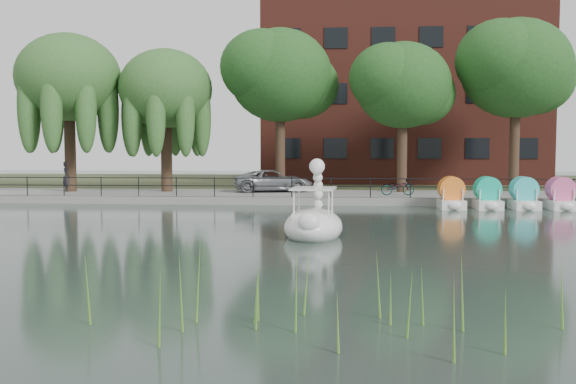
# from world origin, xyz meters

# --- Properties ---
(ground_plane) EXTENTS (120.00, 120.00, 0.00)m
(ground_plane) POSITION_xyz_m (0.00, 0.00, 0.00)
(ground_plane) COLOR #344440
(promenade) EXTENTS (40.00, 6.00, 0.40)m
(promenade) POSITION_xyz_m (0.00, 16.00, 0.20)
(promenade) COLOR gray
(promenade) RESTS_ON ground_plane
(kerb) EXTENTS (40.00, 0.25, 0.40)m
(kerb) POSITION_xyz_m (0.00, 13.05, 0.20)
(kerb) COLOR gray
(kerb) RESTS_ON ground_plane
(land_strip) EXTENTS (60.00, 22.00, 0.36)m
(land_strip) POSITION_xyz_m (0.00, 30.00, 0.18)
(land_strip) COLOR #47512D
(land_strip) RESTS_ON ground_plane
(railing) EXTENTS (32.00, 0.05, 1.00)m
(railing) POSITION_xyz_m (0.00, 13.25, 1.15)
(railing) COLOR black
(railing) RESTS_ON promenade
(apartment_building) EXTENTS (20.00, 10.07, 18.00)m
(apartment_building) POSITION_xyz_m (7.00, 29.97, 9.36)
(apartment_building) COLOR #4C1E16
(apartment_building) RESTS_ON land_strip
(willow_left) EXTENTS (5.88, 5.88, 9.01)m
(willow_left) POSITION_xyz_m (-13.00, 16.50, 6.87)
(willow_left) COLOR #473323
(willow_left) RESTS_ON promenade
(willow_mid) EXTENTS (5.32, 5.32, 8.15)m
(willow_mid) POSITION_xyz_m (-7.50, 17.00, 6.25)
(willow_mid) COLOR #473323
(willow_mid) RESTS_ON promenade
(broadleaf_center) EXTENTS (6.00, 6.00, 9.25)m
(broadleaf_center) POSITION_xyz_m (-1.00, 18.00, 7.06)
(broadleaf_center) COLOR #473323
(broadleaf_center) RESTS_ON promenade
(broadleaf_right) EXTENTS (5.40, 5.40, 8.32)m
(broadleaf_right) POSITION_xyz_m (6.00, 17.50, 6.39)
(broadleaf_right) COLOR #473323
(broadleaf_right) RESTS_ON promenade
(broadleaf_far) EXTENTS (6.30, 6.30, 9.71)m
(broadleaf_far) POSITION_xyz_m (12.50, 18.50, 7.40)
(broadleaf_far) COLOR #473323
(broadleaf_far) RESTS_ON promenade
(minivan) EXTENTS (3.40, 5.54, 1.43)m
(minivan) POSITION_xyz_m (-1.32, 17.07, 1.12)
(minivan) COLOR gray
(minivan) RESTS_ON promenade
(bicycle) EXTENTS (0.74, 1.76, 1.00)m
(bicycle) POSITION_xyz_m (5.52, 14.89, 0.90)
(bicycle) COLOR gray
(bicycle) RESTS_ON promenade
(pedestrian) EXTENTS (0.84, 0.85, 1.98)m
(pedestrian) POSITION_xyz_m (-13.18, 16.35, 1.39)
(pedestrian) COLOR black
(pedestrian) RESTS_ON promenade
(swan_boat) EXTENTS (2.13, 3.18, 2.55)m
(swan_boat) POSITION_xyz_m (1.53, 1.58, 0.56)
(swan_boat) COLOR white
(swan_boat) RESTS_ON ground_plane
(pedal_boat_row) EXTENTS (7.95, 1.70, 1.40)m
(pedal_boat_row) POSITION_xyz_m (11.17, 11.74, 0.61)
(pedal_boat_row) COLOR white
(pedal_boat_row) RESTS_ON ground_plane
(reed_bank) EXTENTS (24.00, 2.40, 1.20)m
(reed_bank) POSITION_xyz_m (2.00, -9.50, 0.60)
(reed_bank) COLOR #669938
(reed_bank) RESTS_ON ground_plane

